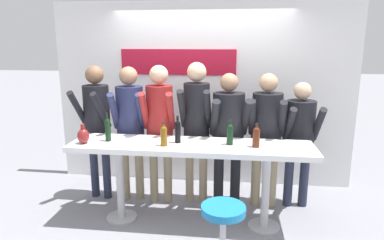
% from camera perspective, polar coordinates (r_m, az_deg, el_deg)
% --- Properties ---
extents(ground_plane, '(40.00, 40.00, 0.00)m').
position_cam_1_polar(ground_plane, '(4.18, -0.16, -16.70)').
color(ground_plane, gray).
extents(back_wall, '(4.30, 0.12, 2.62)m').
position_cam_1_polar(back_wall, '(4.99, 1.67, 4.28)').
color(back_wall, white).
rests_on(back_wall, ground_plane).
extents(tasting_table, '(2.70, 0.61, 0.96)m').
position_cam_1_polar(tasting_table, '(3.84, -0.17, -5.89)').
color(tasting_table, white).
rests_on(tasting_table, ground_plane).
extents(bar_stool, '(0.43, 0.43, 0.62)m').
position_cam_1_polar(bar_stool, '(3.29, 5.18, -17.33)').
color(bar_stool, '#B2B2B7').
rests_on(bar_stool, ground_plane).
extents(person_far_left, '(0.44, 0.57, 1.78)m').
position_cam_1_polar(person_far_left, '(4.59, -15.60, 0.47)').
color(person_far_left, '#23283D').
rests_on(person_far_left, ground_plane).
extents(person_left, '(0.46, 0.58, 1.77)m').
position_cam_1_polar(person_left, '(4.44, -10.29, 0.19)').
color(person_left, gray).
rests_on(person_left, ground_plane).
extents(person_center_left, '(0.43, 0.56, 1.79)m').
position_cam_1_polar(person_center_left, '(4.31, -5.43, 0.23)').
color(person_center_left, gray).
rests_on(person_center_left, ground_plane).
extents(person_center, '(0.39, 0.54, 1.83)m').
position_cam_1_polar(person_center, '(4.28, 0.75, 0.58)').
color(person_center, gray).
rests_on(person_center, ground_plane).
extents(person_center_right, '(0.52, 0.61, 1.70)m').
position_cam_1_polar(person_center_right, '(4.26, 6.07, -1.02)').
color(person_center_right, black).
rests_on(person_center_right, ground_plane).
extents(person_right, '(0.47, 0.57, 1.70)m').
position_cam_1_polar(person_right, '(4.30, 12.30, -1.02)').
color(person_right, gray).
rests_on(person_right, ground_plane).
extents(person_far_right, '(0.45, 0.54, 1.60)m').
position_cam_1_polar(person_far_right, '(4.41, 17.54, -1.89)').
color(person_far_right, '#23283D').
rests_on(person_far_right, ground_plane).
extents(wine_bottle_0, '(0.06, 0.06, 0.33)m').
position_cam_1_polar(wine_bottle_0, '(3.98, -13.86, -1.39)').
color(wine_bottle_0, black).
rests_on(wine_bottle_0, tasting_table).
extents(wine_bottle_1, '(0.07, 0.07, 0.26)m').
position_cam_1_polar(wine_bottle_1, '(3.71, -4.73, -2.47)').
color(wine_bottle_1, brown).
rests_on(wine_bottle_1, tasting_table).
extents(wine_bottle_2, '(0.08, 0.08, 0.26)m').
position_cam_1_polar(wine_bottle_2, '(3.71, 10.66, -2.64)').
color(wine_bottle_2, '#4C1E0F').
rests_on(wine_bottle_2, tasting_table).
extents(wine_bottle_3, '(0.07, 0.07, 0.31)m').
position_cam_1_polar(wine_bottle_3, '(3.81, -2.40, -1.78)').
color(wine_bottle_3, black).
rests_on(wine_bottle_3, tasting_table).
extents(wine_bottle_4, '(0.07, 0.07, 0.28)m').
position_cam_1_polar(wine_bottle_4, '(3.76, 6.34, -2.20)').
color(wine_bottle_4, black).
rests_on(wine_bottle_4, tasting_table).
extents(decorative_vase, '(0.13, 0.13, 0.22)m').
position_cam_1_polar(decorative_vase, '(3.98, -17.68, -2.51)').
color(decorative_vase, maroon).
rests_on(decorative_vase, tasting_table).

